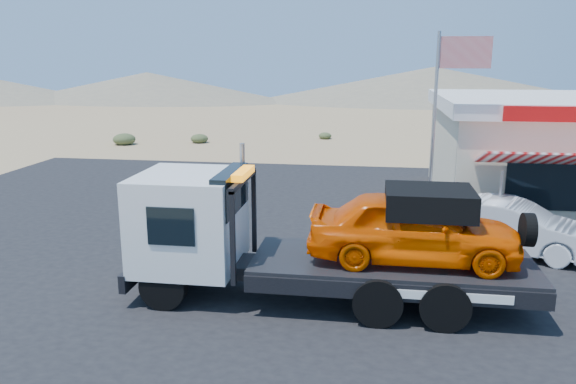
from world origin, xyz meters
name	(u,v)px	position (x,y,z in m)	size (l,w,h in m)	color
ground	(248,278)	(0.00, 0.00, 0.00)	(120.00, 120.00, 0.00)	#A17F5B
asphalt_lot	(337,243)	(2.00, 3.00, 0.01)	(32.00, 24.00, 0.02)	black
tow_truck	(319,233)	(1.82, -0.98, 1.55)	(8.64, 2.56, 2.89)	black
white_sedan	(512,227)	(6.79, 2.90, 0.75)	(1.54, 4.41, 1.45)	silver
flagpole	(443,110)	(4.93, 4.50, 3.76)	(1.55, 0.10, 6.00)	#99999E
distant_hills	(268,86)	(-9.77, 55.14, 1.89)	(126.00, 48.00, 4.20)	#726B59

